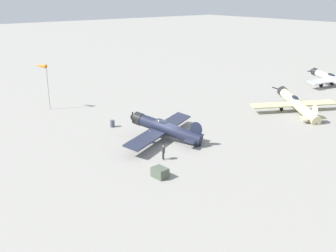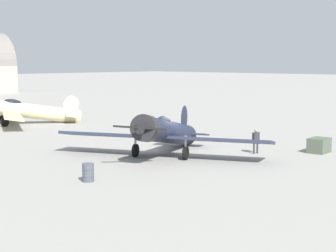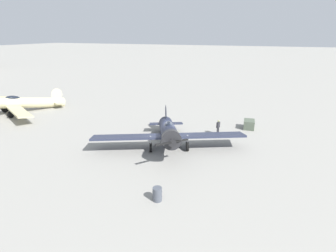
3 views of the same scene
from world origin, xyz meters
name	(u,v)px [view 1 (image 1 of 3)]	position (x,y,z in m)	size (l,w,h in m)	color
ground_plane	(168,141)	(0.00, 0.00, 0.00)	(400.00, 400.00, 0.00)	gray
airplane_foreground	(164,128)	(-0.21, 0.46, 1.46)	(12.93, 9.82, 2.95)	#1E2338
airplane_mid_apron	(296,104)	(21.49, -2.52, 1.32)	(12.13, 11.53, 3.04)	beige
airplane_far_line	(333,79)	(40.58, 2.92, 1.48)	(10.34, 10.50, 3.17)	#B7BABF
ground_crew_mechanic	(163,151)	(-3.83, -4.05, 0.95)	(0.32, 0.59, 1.57)	#2D2D33
equipment_crate	(160,173)	(-6.60, -7.12, 0.47)	(1.21, 1.55, 0.95)	#4C5647
fuel_drum	(112,124)	(-2.53, 8.34, 0.45)	(0.61, 0.61, 0.90)	#474C56
windsock_mast	(41,68)	(-6.04, 22.10, 6.13)	(1.48, 2.31, 6.67)	gray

